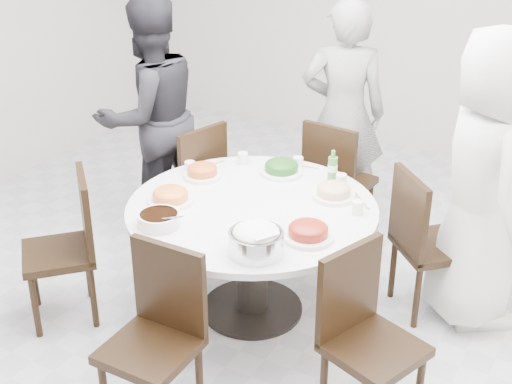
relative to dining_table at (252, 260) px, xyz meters
The scene contains 22 objects.
floor 0.41m from the dining_table, 37.31° to the left, with size 6.00×6.00×0.01m, color silver.
wall_back 3.27m from the dining_table, 87.44° to the left, with size 6.00×0.01×2.80m, color silver.
dining_table is the anchor object (origin of this frame).
chair_ne 1.12m from the dining_table, 30.93° to the left, with size 0.42×0.42×0.95m, color black.
chair_n 1.15m from the dining_table, 85.17° to the left, with size 0.42×0.42×0.95m, color black.
chair_nw 1.01m from the dining_table, 147.36° to the left, with size 0.42×0.42×0.95m, color black.
chair_sw 1.18m from the dining_table, 148.21° to the right, with size 0.42×0.42×0.95m, color black.
chair_s 1.09m from the dining_table, 88.18° to the right, with size 0.42×0.42×0.95m, color black.
chair_se 1.14m from the dining_table, 28.55° to the right, with size 0.42×0.42×0.95m, color black.
diner_right 1.47m from the dining_table, 29.21° to the left, with size 0.89×0.58×1.83m, color silver.
diner_middle 1.50m from the dining_table, 90.76° to the left, with size 0.63×0.42×1.74m, color black.
diner_left 1.48m from the dining_table, 151.94° to the left, with size 0.86×0.67×1.77m, color black.
dish_greens 0.64m from the dining_table, 96.68° to the left, with size 0.28×0.28×0.07m, color white.
dish_pale 0.65m from the dining_table, 41.39° to the left, with size 0.26×0.26×0.07m, color white.
dish_orange 0.66m from the dining_table, 157.67° to the left, with size 0.25×0.25×0.07m, color white.
dish_redbrown 0.64m from the dining_table, 22.49° to the right, with size 0.28×0.28×0.07m, color white.
dish_tofu 0.64m from the dining_table, 155.80° to the right, with size 0.27×0.27×0.07m, color white.
rice_bowl 0.70m from the dining_table, 58.26° to the right, with size 0.29×0.29×0.12m, color silver.
soup_bowl 0.71m from the dining_table, 126.19° to the right, with size 0.24×0.24×0.07m, color white.
beverage_bottle 0.78m from the dining_table, 63.64° to the left, with size 0.06×0.06×0.21m, color #3C7C31.
tea_cups 0.72m from the dining_table, 89.70° to the left, with size 0.07×0.07×0.08m, color white.
chopsticks 0.78m from the dining_table, 87.39° to the left, with size 0.24×0.04×0.01m, color tan, non-canonical shape.
Camera 1 is at (1.71, -3.38, 2.69)m, focal length 50.00 mm.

